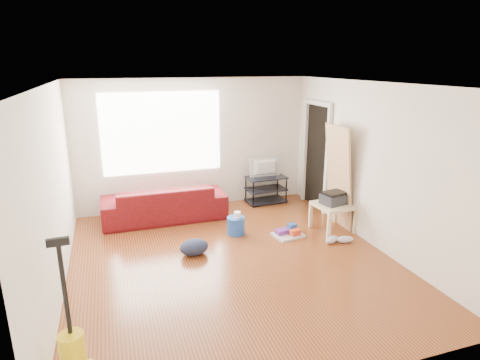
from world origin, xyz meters
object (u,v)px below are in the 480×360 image
object	(u,v)px
tv_stand	(266,189)
backpack	(194,254)
bucket	(236,234)
cleaning_tray	(288,233)
sofa	(165,219)
side_table	(333,208)

from	to	relation	value
tv_stand	backpack	world-z (taller)	tv_stand
bucket	cleaning_tray	xyz separation A→B (m)	(0.81, -0.34, 0.05)
sofa	tv_stand	distance (m)	2.14
sofa	cleaning_tray	world-z (taller)	sofa
sofa	side_table	distance (m)	3.03
bucket	tv_stand	bearing A→B (deg)	51.19
sofa	backpack	world-z (taller)	sofa
cleaning_tray	backpack	bearing A→B (deg)	-173.77
bucket	backpack	distance (m)	0.97
cleaning_tray	bucket	bearing A→B (deg)	156.96
side_table	backpack	world-z (taller)	side_table
side_table	cleaning_tray	bearing A→B (deg)	178.69
tv_stand	side_table	size ratio (longest dim) A/B	1.28
sofa	tv_stand	xyz separation A→B (m)	(2.10, 0.27, 0.28)
cleaning_tray	backpack	distance (m)	1.64
sofa	backpack	xyz separation A→B (m)	(0.21, -1.58, 0.00)
tv_stand	cleaning_tray	size ratio (longest dim) A/B	1.56
side_table	bucket	distance (m)	1.70
backpack	tv_stand	bearing A→B (deg)	36.72
tv_stand	bucket	size ratio (longest dim) A/B	2.74
sofa	bucket	bearing A→B (deg)	134.25
sofa	tv_stand	bearing A→B (deg)	-172.68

